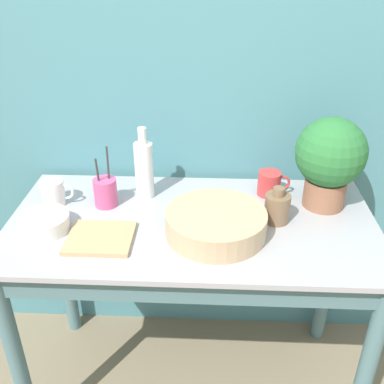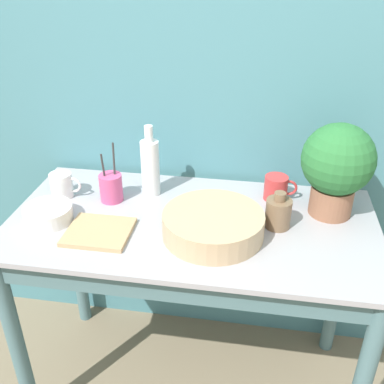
# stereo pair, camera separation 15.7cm
# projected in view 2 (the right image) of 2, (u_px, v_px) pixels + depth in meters

# --- Properties ---
(wall_back) EXTENTS (6.00, 0.05, 2.40)m
(wall_back) POSITION_uv_depth(u_px,v_px,m) (208.00, 96.00, 1.80)
(wall_back) COLOR teal
(wall_back) RESTS_ON ground_plane
(counter_table) EXTENTS (1.34, 0.68, 0.85)m
(counter_table) POSITION_uv_depth(u_px,v_px,m) (191.00, 262.00, 1.69)
(counter_table) COLOR slate
(counter_table) RESTS_ON ground_plane
(potted_plant) EXTENTS (0.26, 0.26, 0.35)m
(potted_plant) POSITION_uv_depth(u_px,v_px,m) (337.00, 165.00, 1.58)
(potted_plant) COLOR #8C5B42
(potted_plant) RESTS_ON counter_table
(bowl_wash_large) EXTENTS (0.35, 0.35, 0.09)m
(bowl_wash_large) POSITION_uv_depth(u_px,v_px,m) (213.00, 225.00, 1.53)
(bowl_wash_large) COLOR tan
(bowl_wash_large) RESTS_ON counter_table
(bottle_tall) EXTENTS (0.07, 0.07, 0.29)m
(bottle_tall) POSITION_uv_depth(u_px,v_px,m) (150.00, 166.00, 1.75)
(bottle_tall) COLOR white
(bottle_tall) RESTS_ON counter_table
(bottle_short) EXTENTS (0.09, 0.09, 0.14)m
(bottle_short) POSITION_uv_depth(u_px,v_px,m) (278.00, 212.00, 1.57)
(bottle_short) COLOR brown
(bottle_short) RESTS_ON counter_table
(mug_red) EXTENTS (0.13, 0.09, 0.10)m
(mug_red) POSITION_uv_depth(u_px,v_px,m) (276.00, 188.00, 1.75)
(mug_red) COLOR #C63838
(mug_red) RESTS_ON counter_table
(mug_white) EXTENTS (0.12, 0.09, 0.10)m
(mug_white) POSITION_uv_depth(u_px,v_px,m) (62.00, 185.00, 1.76)
(mug_white) COLOR white
(mug_white) RESTS_ON counter_table
(bowl_small_enamel_white) EXTENTS (0.17, 0.17, 0.06)m
(bowl_small_enamel_white) POSITION_uv_depth(u_px,v_px,m) (48.00, 214.00, 1.62)
(bowl_small_enamel_white) COLOR silver
(bowl_small_enamel_white) RESTS_ON counter_table
(utensil_cup) EXTENTS (0.09, 0.09, 0.23)m
(utensil_cup) POSITION_uv_depth(u_px,v_px,m) (111.00, 187.00, 1.73)
(utensil_cup) COLOR #CC4C7F
(utensil_cup) RESTS_ON counter_table
(tray_board) EXTENTS (0.22, 0.20, 0.02)m
(tray_board) POSITION_uv_depth(u_px,v_px,m) (99.00, 232.00, 1.55)
(tray_board) COLOR tan
(tray_board) RESTS_ON counter_table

